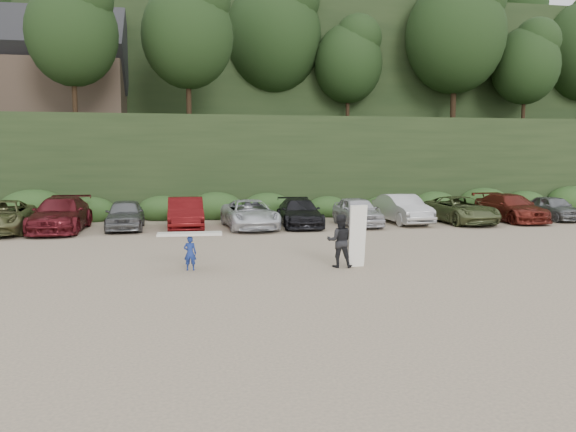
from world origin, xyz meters
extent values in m
plane|color=tan|center=(0.00, 0.00, 0.00)|extent=(120.00, 120.00, 0.00)
cube|color=black|center=(0.00, 22.00, 3.00)|extent=(80.00, 14.00, 6.00)
cube|color=black|center=(0.00, 40.00, 8.00)|extent=(90.00, 30.00, 16.00)
ellipsoid|color=black|center=(0.00, 22.00, 11.00)|extent=(66.00, 12.00, 10.00)
cube|color=#2B491E|center=(-0.55, 14.50, 0.60)|extent=(46.20, 2.00, 1.20)
cube|color=brown|center=(-12.00, 24.00, 8.00)|extent=(8.00, 6.00, 4.00)
imported|color=brown|center=(-12.43, 10.04, 0.76)|extent=(2.95, 5.65, 1.52)
imported|color=#5C151B|center=(-9.81, 10.20, 0.82)|extent=(2.32, 5.63, 1.63)
imported|color=slate|center=(-6.85, 10.39, 0.74)|extent=(1.89, 4.40, 1.48)
imported|color=#580D0E|center=(-3.94, 9.79, 0.79)|extent=(1.72, 4.80, 1.58)
imported|color=silver|center=(-0.80, 9.68, 0.71)|extent=(2.72, 5.27, 1.42)
imported|color=black|center=(1.79, 10.01, 0.70)|extent=(2.16, 4.92, 1.41)
imported|color=silver|center=(4.80, 9.77, 0.75)|extent=(1.84, 4.42, 1.50)
imported|color=#BABABA|center=(7.49, 10.34, 0.77)|extent=(1.91, 4.78, 1.55)
imported|color=#545E36|center=(10.61, 9.89, 0.71)|extent=(2.64, 5.26, 1.43)
imported|color=maroon|center=(13.72, 10.14, 0.75)|extent=(2.30, 5.25, 1.50)
imported|color=slate|center=(16.49, 10.35, 0.69)|extent=(1.66, 4.05, 1.38)
imported|color=navy|center=(-3.82, -0.34, 0.55)|extent=(0.44, 0.32, 1.09)
cube|color=silver|center=(-3.82, -0.34, 1.16)|extent=(2.01, 0.61, 0.08)
imported|color=black|center=(0.93, -0.68, 0.86)|extent=(0.95, 0.81, 1.71)
cube|color=white|center=(1.48, -0.81, 1.01)|extent=(0.60, 0.36, 2.02)
camera|label=1|loc=(-3.93, -17.96, 3.55)|focal=35.00mm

